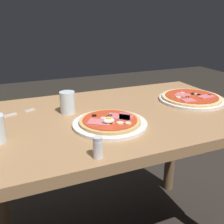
% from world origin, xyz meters
% --- Properties ---
extents(dining_table, '(1.20, 0.74, 0.76)m').
position_xyz_m(dining_table, '(0.00, 0.00, 0.63)').
color(dining_table, '#9E754C').
rests_on(dining_table, ground).
extents(pizza_foreground, '(0.29, 0.29, 0.05)m').
position_xyz_m(pizza_foreground, '(-0.08, -0.11, 0.77)').
color(pizza_foreground, white).
rests_on(pizza_foreground, dining_table).
extents(pizza_across_left, '(0.32, 0.32, 0.03)m').
position_xyz_m(pizza_across_left, '(0.41, 0.01, 0.77)').
color(pizza_across_left, white).
rests_on(pizza_across_left, dining_table).
extents(water_glass_far, '(0.07, 0.07, 0.09)m').
position_xyz_m(water_glass_far, '(-0.20, 0.08, 0.80)').
color(water_glass_far, silver).
rests_on(water_glass_far, dining_table).
extents(fork, '(0.15, 0.07, 0.00)m').
position_xyz_m(fork, '(-0.41, 0.15, 0.76)').
color(fork, silver).
rests_on(fork, dining_table).
extents(salt_shaker, '(0.03, 0.03, 0.07)m').
position_xyz_m(salt_shaker, '(-0.21, -0.32, 0.79)').
color(salt_shaker, white).
rests_on(salt_shaker, dining_table).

